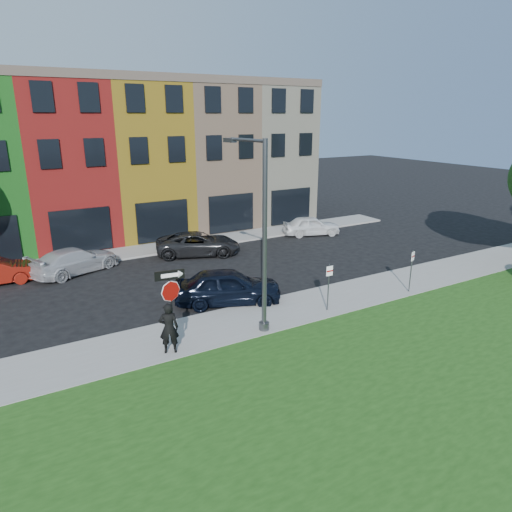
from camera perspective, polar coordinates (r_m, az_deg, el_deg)
ground at (r=17.01m, az=6.98°, el=-11.26°), size 120.00×120.00×0.00m
sidewalk_near at (r=20.22m, az=6.45°, el=-6.23°), size 40.00×3.00×0.12m
sidewalk_far at (r=28.67m, az=-16.35°, el=0.30°), size 40.00×2.40×0.12m
rowhouse_block at (r=33.81m, az=-18.87°, el=11.12°), size 30.00×10.12×10.00m
stop_sign at (r=16.35m, az=-10.62°, el=-4.45°), size 1.04×0.19×2.80m
man at (r=16.19m, az=-10.84°, el=-8.85°), size 0.95×0.87×1.84m
sedan_near at (r=20.29m, az=-3.52°, el=-3.81°), size 5.17×6.01×1.60m
parked_car_silver at (r=26.01m, az=-21.68°, el=-0.53°), size 5.36×6.10×1.36m
parked_car_dark at (r=27.52m, az=-7.24°, el=1.54°), size 5.60×6.48×1.38m
parked_car_white at (r=32.08m, az=6.93°, el=3.79°), size 4.02×4.93×1.34m
street_lamp at (r=16.78m, az=0.60°, el=2.29°), size 0.66×2.57×7.19m
parking_sign_a at (r=19.30m, az=9.09°, el=-3.18°), size 0.32×0.08×2.06m
parking_sign_b at (r=22.28m, az=18.88°, el=-1.16°), size 0.31×0.15×2.02m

